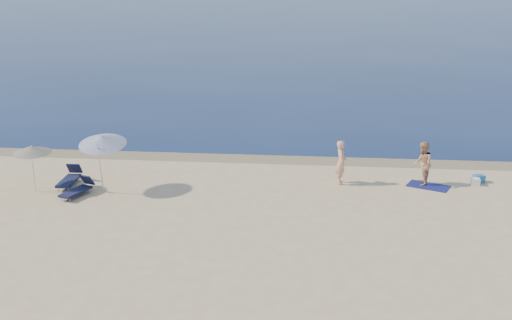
% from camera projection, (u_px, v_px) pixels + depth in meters
% --- Properties ---
extents(sea, '(240.00, 160.00, 0.01)m').
position_uv_depth(sea, '(315.00, 16.00, 107.03)').
color(sea, '#0B1A44').
rests_on(sea, ground).
extents(wet_sand_strip, '(240.00, 1.60, 0.00)m').
position_uv_depth(wet_sand_strip, '(305.00, 160.00, 30.48)').
color(wet_sand_strip, '#847254').
rests_on(wet_sand_strip, ground).
extents(person_left, '(0.49, 0.72, 1.89)m').
position_uv_depth(person_left, '(341.00, 162.00, 27.02)').
color(person_left, tan).
rests_on(person_left, ground).
extents(person_right, '(0.78, 0.96, 1.87)m').
position_uv_depth(person_right, '(423.00, 164.00, 26.87)').
color(person_right, tan).
rests_on(person_right, ground).
extents(beach_towel, '(1.91, 1.54, 0.03)m').
position_uv_depth(beach_towel, '(428.00, 186.00, 26.94)').
color(beach_towel, '#101453').
rests_on(beach_towel, ground).
extents(white_bag, '(0.35, 0.30, 0.30)m').
position_uv_depth(white_bag, '(475.00, 182.00, 27.04)').
color(white_bag, white).
rests_on(white_bag, ground).
extents(blue_cooler, '(0.54, 0.46, 0.33)m').
position_uv_depth(blue_cooler, '(479.00, 179.00, 27.38)').
color(blue_cooler, '#1F69A9').
rests_on(blue_cooler, ground).
extents(umbrella_near, '(2.06, 2.08, 2.54)m').
position_uv_depth(umbrella_near, '(102.00, 140.00, 25.84)').
color(umbrella_near, silver).
rests_on(umbrella_near, ground).
extents(umbrella_far, '(1.76, 1.77, 2.03)m').
position_uv_depth(umbrella_far, '(32.00, 150.00, 25.86)').
color(umbrella_far, silver).
rests_on(umbrella_far, ground).
extents(lounger_left, '(0.62, 1.78, 0.78)m').
position_uv_depth(lounger_left, '(70.00, 179.00, 27.03)').
color(lounger_left, '#15193A').
rests_on(lounger_left, ground).
extents(lounger_right, '(1.08, 1.72, 0.72)m').
position_uv_depth(lounger_right, '(78.00, 189.00, 25.82)').
color(lounger_right, '#15173A').
rests_on(lounger_right, ground).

